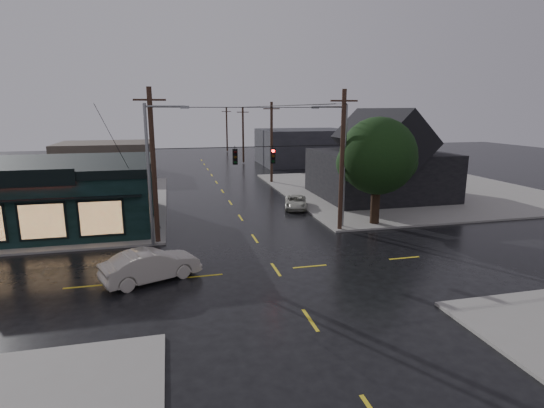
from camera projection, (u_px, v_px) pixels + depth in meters
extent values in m
plane|color=black|center=(276.00, 270.00, 23.73)|extent=(160.00, 160.00, 0.00)
cube|color=gray|center=(6.00, 208.00, 38.09)|extent=(28.00, 28.00, 0.15)
cube|color=gray|center=(406.00, 189.00, 47.27)|extent=(28.00, 28.00, 0.15)
cube|color=black|center=(42.00, 197.00, 32.12)|extent=(16.00, 12.00, 4.20)
cube|color=black|center=(39.00, 166.00, 31.60)|extent=(16.30, 12.30, 0.60)
cube|color=#FF1E14|center=(10.00, 179.00, 25.81)|extent=(7.00, 0.16, 0.90)
cube|color=black|center=(379.00, 174.00, 42.77)|extent=(12.00, 11.00, 4.50)
cylinder|color=black|center=(375.00, 198.00, 32.51)|extent=(0.70, 0.70, 3.89)
sphere|color=black|center=(378.00, 156.00, 31.80)|extent=(5.83, 5.83, 5.83)
cylinder|color=black|center=(252.00, 147.00, 28.52)|extent=(13.00, 0.04, 0.04)
cube|color=#3E352D|center=(106.00, 159.00, 57.97)|extent=(12.00, 10.00, 4.40)
cube|color=#232428|center=(304.00, 147.00, 69.48)|extent=(14.00, 12.00, 5.60)
imported|color=#B3AB9D|center=(151.00, 265.00, 22.07)|extent=(5.31, 3.55, 1.65)
imported|color=#B6B7A8|center=(296.00, 202.00, 38.27)|extent=(2.98, 4.50, 1.15)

